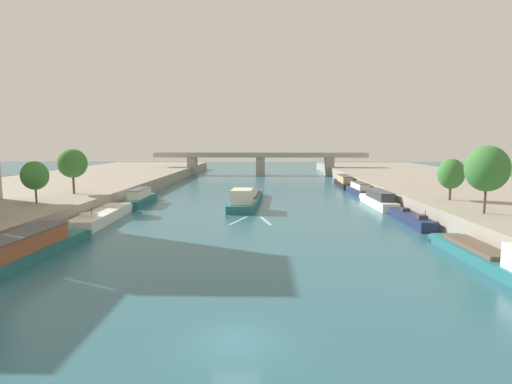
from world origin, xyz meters
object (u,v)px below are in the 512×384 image
object	(u,v)px
tree_right_past_mid	(487,169)
tree_left_past_mid	(35,176)
moored_boat_right_near	(411,218)
moored_boat_right_lone	(359,189)
moored_boat_right_upstream	(344,182)
moored_boat_left_gap_after	(103,216)
tree_left_end_of_row	(72,163)
moored_boat_left_midway	(28,248)
moored_boat_right_gap_after	(378,200)
barge_midriver	(246,199)
moored_boat_left_second	(140,198)
tree_right_far	(451,174)
moored_boat_right_midway	(491,257)
bridge_far	(260,160)

from	to	relation	value
tree_right_past_mid	tree_left_past_mid	bearing A→B (deg)	173.49
moored_boat_right_near	moored_boat_right_lone	size ratio (longest dim) A/B	1.01
moored_boat_right_upstream	tree_left_past_mid	size ratio (longest dim) A/B	2.83
moored_boat_left_gap_after	tree_left_past_mid	size ratio (longest dim) A/B	2.97
tree_left_end_of_row	moored_boat_left_midway	bearing A→B (deg)	-72.29
moored_boat_left_gap_after	moored_boat_right_gap_after	xyz separation A→B (m)	(39.89, 13.13, 0.43)
moored_boat_right_gap_after	moored_boat_right_lone	distance (m)	14.69
barge_midriver	moored_boat_left_second	bearing A→B (deg)	-178.94
tree_right_far	moored_boat_right_midway	bearing A→B (deg)	-106.31
moored_boat_left_gap_after	tree_right_far	size ratio (longest dim) A/B	2.86
moored_boat_left_second	tree_right_far	xyz separation A→B (m)	(46.18, -11.56, 4.98)
moored_boat_right_near	tree_left_past_mid	xyz separation A→B (m)	(-48.18, -0.66, 5.47)
moored_boat_left_midway	tree_left_end_of_row	distance (m)	28.21
barge_midriver	moored_boat_right_lone	distance (m)	25.31
moored_boat_left_gap_after	moored_boat_right_near	distance (m)	40.25
barge_midriver	moored_boat_left_gap_after	size ratio (longest dim) A/B	1.45
moored_boat_left_gap_after	moored_boat_right_upstream	world-z (taller)	moored_boat_right_upstream
tree_right_far	barge_midriver	bearing A→B (deg)	157.23
bridge_far	moored_boat_left_gap_after	bearing A→B (deg)	-104.57
moored_boat_right_lone	tree_left_end_of_row	distance (m)	52.02
tree_left_past_mid	moored_boat_right_lone	bearing A→B (deg)	31.27
barge_midriver	moored_boat_right_gap_after	xyz separation A→B (m)	(21.54, -1.79, 0.15)
barge_midriver	moored_boat_left_gap_after	bearing A→B (deg)	-140.90
tree_right_past_mid	tree_right_far	size ratio (longest dim) A/B	1.32
moored_boat_right_near	tree_left_past_mid	size ratio (longest dim) A/B	2.26
moored_boat_right_midway	moored_boat_right_gap_after	world-z (taller)	moored_boat_right_midway
moored_boat_right_midway	barge_midriver	bearing A→B (deg)	123.00
moored_boat_right_upstream	tree_right_far	world-z (taller)	tree_right_far
moored_boat_left_second	moored_boat_left_gap_after	bearing A→B (deg)	-92.01
moored_boat_right_near	tree_right_past_mid	bearing A→B (deg)	-51.12
moored_boat_left_second	tree_right_past_mid	distance (m)	50.70
tree_left_past_mid	tree_left_end_of_row	size ratio (longest dim) A/B	0.79
tree_left_past_mid	moored_boat_right_near	bearing A→B (deg)	0.78
tree_right_past_mid	bridge_far	xyz separation A→B (m)	(-25.74, 84.30, -2.84)
moored_boat_right_midway	tree_right_far	size ratio (longest dim) A/B	2.88
moored_boat_left_midway	moored_boat_left_gap_after	size ratio (longest dim) A/B	1.02
moored_boat_right_midway	moored_boat_right_near	bearing A→B (deg)	90.15
moored_boat_left_second	tree_left_end_of_row	xyz separation A→B (m)	(-8.30, -6.08, 6.05)
barge_midriver	moored_boat_left_midway	distance (m)	37.17
moored_boat_left_second	moored_boat_right_near	bearing A→B (deg)	-21.06
moored_boat_right_midway	moored_boat_right_gap_after	xyz separation A→B (m)	(-0.40, 31.99, 0.28)
moored_boat_right_near	moored_boat_right_upstream	xyz separation A→B (m)	(-0.15, 43.42, 0.48)
tree_left_end_of_row	tree_right_far	bearing A→B (deg)	-5.75
moored_boat_left_gap_after	tree_right_far	bearing A→B (deg)	3.70
barge_midriver	moored_boat_right_lone	xyz separation A→B (m)	(21.78, 12.90, 0.08)
moored_boat_right_upstream	tree_left_past_mid	world-z (taller)	tree_left_past_mid
tree_left_end_of_row	tree_right_past_mid	xyz separation A→B (m)	(53.50, -16.00, 0.30)
tree_left_end_of_row	moored_boat_right_lone	bearing A→B (deg)	21.95
bridge_far	barge_midriver	bearing A→B (deg)	-91.49
moored_boat_right_near	tree_right_far	xyz separation A→B (m)	(6.45, 3.74, 5.45)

